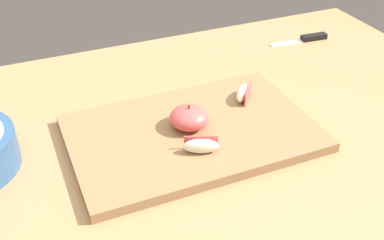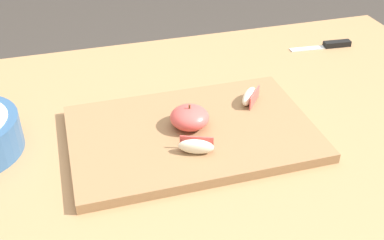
# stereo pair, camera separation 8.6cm
# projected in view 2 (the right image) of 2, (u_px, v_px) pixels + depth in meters

# --- Properties ---
(dining_table) EXTENTS (1.28, 0.86, 0.76)m
(dining_table) POSITION_uv_depth(u_px,v_px,m) (202.00, 175.00, 0.96)
(dining_table) COLOR #9E754C
(dining_table) RESTS_ON ground_plane
(cutting_board) EXTENTS (0.45, 0.29, 0.02)m
(cutting_board) POSITION_uv_depth(u_px,v_px,m) (192.00, 133.00, 0.88)
(cutting_board) COLOR olive
(cutting_board) RESTS_ON dining_table
(apple_half_skin_up) EXTENTS (0.07, 0.07, 0.05)m
(apple_half_skin_up) POSITION_uv_depth(u_px,v_px,m) (190.00, 118.00, 0.87)
(apple_half_skin_up) COLOR #D14C47
(apple_half_skin_up) RESTS_ON cutting_board
(apple_wedge_front) EXTENTS (0.06, 0.06, 0.03)m
(apple_wedge_front) POSITION_uv_depth(u_px,v_px,m) (250.00, 96.00, 0.94)
(apple_wedge_front) COLOR #F4EACC
(apple_wedge_front) RESTS_ON cutting_board
(apple_wedge_left) EXTENTS (0.06, 0.04, 0.03)m
(apple_wedge_left) POSITION_uv_depth(u_px,v_px,m) (196.00, 146.00, 0.81)
(apple_wedge_left) COLOR #F4EACC
(apple_wedge_left) RESTS_ON cutting_board
(paring_knife) EXTENTS (0.16, 0.03, 0.01)m
(paring_knife) POSITION_uv_depth(u_px,v_px,m) (332.00, 45.00, 1.21)
(paring_knife) COLOR silver
(paring_knife) RESTS_ON dining_table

